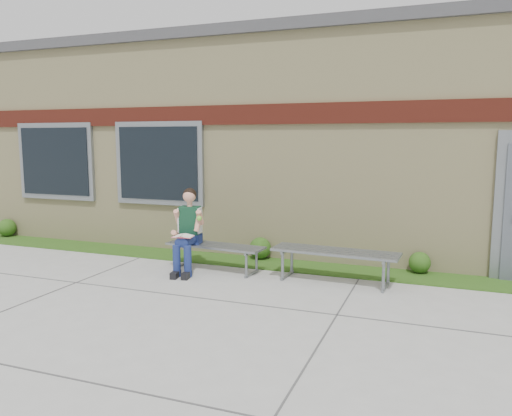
% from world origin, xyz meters
% --- Properties ---
extents(ground, '(80.00, 80.00, 0.00)m').
position_xyz_m(ground, '(0.00, 0.00, 0.00)').
color(ground, '#9E9E99').
rests_on(ground, ground).
extents(grass_strip, '(16.00, 0.80, 0.02)m').
position_xyz_m(grass_strip, '(0.00, 2.60, 0.01)').
color(grass_strip, '#2A4C14').
rests_on(grass_strip, ground).
extents(school_building, '(16.20, 6.22, 4.20)m').
position_xyz_m(school_building, '(-0.00, 5.99, 2.10)').
color(school_building, beige).
rests_on(school_building, ground).
extents(bench_left, '(1.71, 0.61, 0.44)m').
position_xyz_m(bench_left, '(-1.32, 1.91, 0.34)').
color(bench_left, slate).
rests_on(bench_left, ground).
extents(bench_right, '(1.94, 0.64, 0.50)m').
position_xyz_m(bench_right, '(0.68, 1.91, 0.38)').
color(bench_right, slate).
rests_on(bench_right, ground).
extents(girl, '(0.54, 0.87, 1.37)m').
position_xyz_m(girl, '(-1.72, 1.70, 0.70)').
color(girl, navy).
rests_on(girl, ground).
extents(shrub_west, '(0.39, 0.39, 0.39)m').
position_xyz_m(shrub_west, '(-6.87, 2.85, 0.21)').
color(shrub_west, '#2A4C14').
rests_on(shrub_west, grass_strip).
extents(shrub_mid, '(0.39, 0.39, 0.39)m').
position_xyz_m(shrub_mid, '(-0.88, 2.85, 0.22)').
color(shrub_mid, '#2A4C14').
rests_on(shrub_mid, grass_strip).
extents(shrub_east, '(0.34, 0.34, 0.34)m').
position_xyz_m(shrub_east, '(1.87, 2.85, 0.19)').
color(shrub_east, '#2A4C14').
rests_on(shrub_east, grass_strip).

